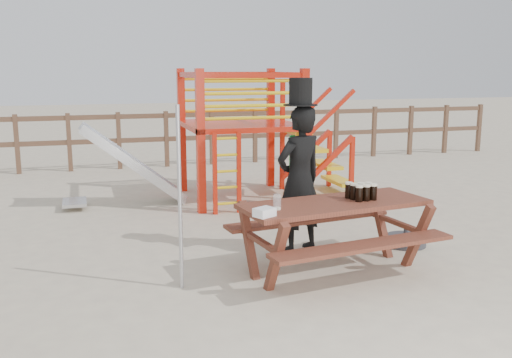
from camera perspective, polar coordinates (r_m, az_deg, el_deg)
name	(u,v)px	position (r m, az deg, el deg)	size (l,w,h in m)	color
ground	(312,272)	(6.08, 5.65, -9.23)	(60.00, 60.00, 0.00)	beige
back_fence	(189,132)	(12.53, -6.69, 4.69)	(15.09, 0.09, 1.20)	brown
playground_fort	(235,133)	(9.21, -2.11, 4.60)	(4.71, 1.84, 2.10)	red
picnic_table	(334,228)	(5.97, 7.83, -4.87)	(2.11, 1.59, 0.75)	brown
man_with_hat	(299,176)	(6.51, 4.36, 0.32)	(0.72, 0.59, 2.00)	black
metal_pole	(180,199)	(5.43, -7.63, -1.98)	(0.04, 0.04, 1.77)	#B2B2B7
parasol_base	(405,241)	(7.14, 14.72, -5.97)	(0.49, 0.49, 0.21)	#333338
paper_bag	(264,212)	(5.26, 0.84, -3.34)	(0.18, 0.14, 0.08)	white
stout_pints	(361,191)	(6.03, 10.50, -1.23)	(0.28, 0.26, 0.17)	black
empty_glasses	(277,203)	(5.52, 2.12, -2.37)	(0.08, 0.08, 0.15)	silver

